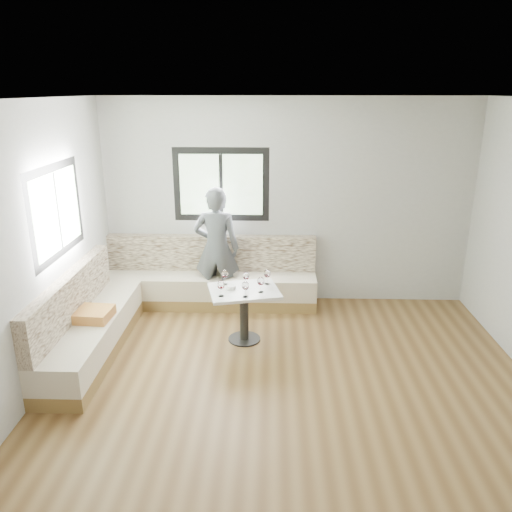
% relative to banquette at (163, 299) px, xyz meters
% --- Properties ---
extents(room, '(5.01, 5.01, 2.81)m').
position_rel_banquette_xyz_m(room, '(1.51, -1.55, 1.08)').
color(room, brown).
rests_on(room, ground).
extents(banquette, '(2.90, 2.80, 0.95)m').
position_rel_banquette_xyz_m(banquette, '(0.00, 0.00, 0.00)').
color(banquette, brown).
rests_on(banquette, ground).
extents(table, '(0.92, 0.79, 0.65)m').
position_rel_banquette_xyz_m(table, '(1.06, -0.42, 0.16)').
color(table, black).
rests_on(table, ground).
extents(person, '(0.63, 0.44, 1.68)m').
position_rel_banquette_xyz_m(person, '(0.64, 0.57, 0.51)').
color(person, '#45494E').
rests_on(person, ground).
extents(olive_ramekin, '(0.11, 0.11, 0.04)m').
position_rel_banquette_xyz_m(olive_ramekin, '(0.91, -0.40, 0.34)').
color(olive_ramekin, white).
rests_on(olive_ramekin, table).
extents(wine_glass_a, '(0.08, 0.08, 0.19)m').
position_rel_banquette_xyz_m(wine_glass_a, '(0.81, -0.62, 0.45)').
color(wine_glass_a, white).
rests_on(wine_glass_a, table).
extents(wine_glass_b, '(0.08, 0.08, 0.19)m').
position_rel_banquette_xyz_m(wine_glass_b, '(1.09, -0.64, 0.45)').
color(wine_glass_b, white).
rests_on(wine_glass_b, table).
extents(wine_glass_c, '(0.08, 0.08, 0.19)m').
position_rel_banquette_xyz_m(wine_glass_c, '(1.26, -0.49, 0.45)').
color(wine_glass_c, white).
rests_on(wine_glass_c, table).
extents(wine_glass_d, '(0.08, 0.08, 0.19)m').
position_rel_banquette_xyz_m(wine_glass_d, '(1.08, -0.32, 0.45)').
color(wine_glass_d, white).
rests_on(wine_glass_d, table).
extents(wine_glass_e, '(0.08, 0.08, 0.19)m').
position_rel_banquette_xyz_m(wine_glass_e, '(1.33, -0.24, 0.45)').
color(wine_glass_e, white).
rests_on(wine_glass_e, table).
extents(wine_glass_f, '(0.08, 0.08, 0.19)m').
position_rel_banquette_xyz_m(wine_glass_f, '(0.83, -0.27, 0.45)').
color(wine_glass_f, white).
rests_on(wine_glass_f, table).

